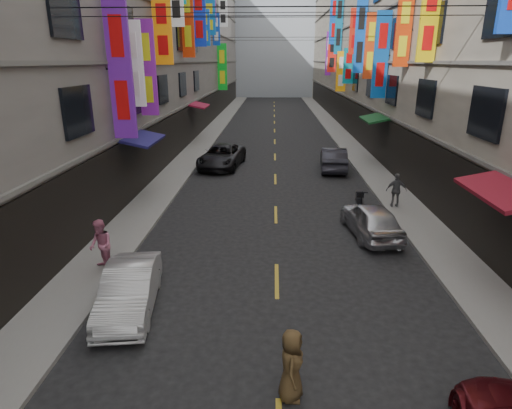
# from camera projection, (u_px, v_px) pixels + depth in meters

# --- Properties ---
(sidewalk_left) EXTENTS (2.00, 90.00, 0.12)m
(sidewalk_left) POSITION_uv_depth(u_px,v_px,m) (204.00, 140.00, 36.18)
(sidewalk_left) COLOR slate
(sidewalk_left) RESTS_ON ground
(sidewalk_right) EXTENTS (2.00, 90.00, 0.12)m
(sidewalk_right) POSITION_uv_depth(u_px,v_px,m) (346.00, 141.00, 35.74)
(sidewalk_right) COLOR slate
(sidewalk_right) RESTS_ON ground
(building_row_left) EXTENTS (10.14, 90.00, 19.00)m
(building_row_left) POSITION_uv_depth(u_px,v_px,m) (123.00, 20.00, 33.39)
(building_row_left) COLOR gray
(building_row_left) RESTS_ON ground
(building_row_right) EXTENTS (10.14, 90.00, 19.00)m
(building_row_right) POSITION_uv_depth(u_px,v_px,m) (434.00, 19.00, 32.51)
(building_row_right) COLOR #A9A08E
(building_row_right) RESTS_ON ground
(haze_block) EXTENTS (18.00, 8.00, 22.00)m
(haze_block) POSITION_uv_depth(u_px,v_px,m) (275.00, 35.00, 79.82)
(haze_block) COLOR #A6AEB9
(haze_block) RESTS_ON ground
(shop_signage) EXTENTS (14.00, 55.00, 12.07)m
(shop_signage) POSITION_uv_depth(u_px,v_px,m) (273.00, 15.00, 26.58)
(shop_signage) COLOR #0E55A6
(shop_signage) RESTS_ON ground
(street_awnings) EXTENTS (13.99, 35.20, 0.41)m
(street_awnings) POSITION_uv_depth(u_px,v_px,m) (250.00, 139.00, 19.92)
(street_awnings) COLOR #154F24
(street_awnings) RESTS_ON ground
(overhead_cables) EXTENTS (14.00, 38.04, 1.24)m
(overhead_cables) POSITION_uv_depth(u_px,v_px,m) (278.00, 13.00, 21.81)
(overhead_cables) COLOR black
(overhead_cables) RESTS_ON ground
(lane_markings) EXTENTS (0.12, 80.20, 0.01)m
(lane_markings) POSITION_uv_depth(u_px,v_px,m) (275.00, 149.00, 33.14)
(lane_markings) COLOR gold
(lane_markings) RESTS_ON ground
(scooter_far_right) EXTENTS (0.52, 1.80, 1.14)m
(scooter_far_right) POSITION_uv_depth(u_px,v_px,m) (360.00, 201.00, 19.27)
(scooter_far_right) COLOR black
(scooter_far_right) RESTS_ON ground
(car_left_mid) EXTENTS (1.79, 3.87, 1.23)m
(car_left_mid) POSITION_uv_depth(u_px,v_px,m) (129.00, 289.00, 11.53)
(car_left_mid) COLOR silver
(car_left_mid) RESTS_ON ground
(car_left_far) EXTENTS (2.94, 5.30, 1.40)m
(car_left_far) POSITION_uv_depth(u_px,v_px,m) (222.00, 156.00, 27.18)
(car_left_far) COLOR black
(car_left_far) RESTS_ON ground
(car_right_mid) EXTENTS (2.03, 4.04, 1.32)m
(car_right_mid) POSITION_uv_depth(u_px,v_px,m) (371.00, 219.00, 16.47)
(car_right_mid) COLOR #BBBBC0
(car_right_mid) RESTS_ON ground
(car_right_far) EXTENTS (1.81, 4.37, 1.41)m
(car_right_far) POSITION_uv_depth(u_px,v_px,m) (333.00, 159.00, 26.45)
(car_right_far) COLOR #2A2A32
(car_right_far) RESTS_ON ground
(pedestrian_lfar) EXTENTS (0.95, 0.98, 1.67)m
(pedestrian_lfar) POSITION_uv_depth(u_px,v_px,m) (101.00, 245.00, 13.44)
(pedestrian_lfar) COLOR #C26786
(pedestrian_lfar) RESTS_ON sidewalk_left
(pedestrian_rfar) EXTENTS (0.94, 0.57, 1.56)m
(pedestrian_rfar) POSITION_uv_depth(u_px,v_px,m) (396.00, 190.00, 19.35)
(pedestrian_rfar) COLOR #5B5B5E
(pedestrian_rfar) RESTS_ON sidewalk_right
(pedestrian_crossing) EXTENTS (0.57, 0.79, 1.55)m
(pedestrian_crossing) POSITION_uv_depth(u_px,v_px,m) (291.00, 365.00, 8.41)
(pedestrian_crossing) COLOR #4C381E
(pedestrian_crossing) RESTS_ON ground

